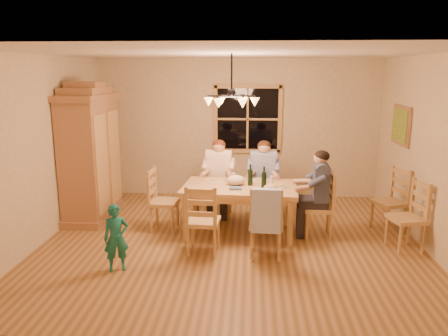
# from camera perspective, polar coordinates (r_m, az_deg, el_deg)

# --- Properties ---
(floor) EXTENTS (5.50, 5.50, 0.00)m
(floor) POSITION_cam_1_polar(r_m,az_deg,el_deg) (6.55, 0.92, -9.56)
(floor) COLOR brown
(floor) RESTS_ON ground
(ceiling) EXTENTS (5.50, 5.00, 0.02)m
(ceiling) POSITION_cam_1_polar(r_m,az_deg,el_deg) (6.07, 1.02, 14.75)
(ceiling) COLOR white
(ceiling) RESTS_ON wall_back
(wall_back) EXTENTS (5.50, 0.02, 2.70)m
(wall_back) POSITION_cam_1_polar(r_m,az_deg,el_deg) (8.64, 1.76, 5.12)
(wall_back) COLOR #C4AD8A
(wall_back) RESTS_ON floor
(wall_left) EXTENTS (0.02, 5.00, 2.70)m
(wall_left) POSITION_cam_1_polar(r_m,az_deg,el_deg) (6.87, -22.62, 2.23)
(wall_left) COLOR #C4AD8A
(wall_left) RESTS_ON floor
(wall_right) EXTENTS (0.02, 5.00, 2.70)m
(wall_right) POSITION_cam_1_polar(r_m,az_deg,el_deg) (6.64, 25.41, 1.65)
(wall_right) COLOR #C4AD8A
(wall_right) RESTS_ON floor
(window) EXTENTS (1.30, 0.06, 1.30)m
(window) POSITION_cam_1_polar(r_m,az_deg,el_deg) (8.58, 3.10, 6.40)
(window) COLOR black
(window) RESTS_ON wall_back
(painting) EXTENTS (0.06, 0.78, 0.64)m
(painting) POSITION_cam_1_polar(r_m,az_deg,el_deg) (7.71, 22.10, 5.18)
(painting) COLOR #93653F
(painting) RESTS_ON wall_right
(chandelier) EXTENTS (0.77, 0.68, 0.71)m
(chandelier) POSITION_cam_1_polar(r_m,az_deg,el_deg) (6.08, 0.99, 8.88)
(chandelier) COLOR black
(chandelier) RESTS_ON ceiling
(armoire) EXTENTS (0.66, 1.40, 2.30)m
(armoire) POSITION_cam_1_polar(r_m,az_deg,el_deg) (7.69, -17.02, 1.43)
(armoire) COLOR #93653F
(armoire) RESTS_ON floor
(dining_table) EXTENTS (1.77, 1.15, 0.76)m
(dining_table) POSITION_cam_1_polar(r_m,az_deg,el_deg) (6.68, 2.06, -3.18)
(dining_table) COLOR tan
(dining_table) RESTS_ON floor
(chair_far_left) EXTENTS (0.46, 0.44, 0.99)m
(chair_far_left) POSITION_cam_1_polar(r_m,az_deg,el_deg) (7.59, -0.66, -4.00)
(chair_far_left) COLOR tan
(chair_far_left) RESTS_ON floor
(chair_far_right) EXTENTS (0.46, 0.44, 0.99)m
(chair_far_right) POSITION_cam_1_polar(r_m,az_deg,el_deg) (7.53, 5.11, -4.19)
(chair_far_right) COLOR tan
(chair_far_right) RESTS_ON floor
(chair_near_left) EXTENTS (0.46, 0.44, 0.99)m
(chair_near_left) POSITION_cam_1_polar(r_m,az_deg,el_deg) (6.07, -2.71, -8.33)
(chair_near_left) COLOR tan
(chair_near_left) RESTS_ON floor
(chair_near_right) EXTENTS (0.46, 0.44, 0.99)m
(chair_near_right) POSITION_cam_1_polar(r_m,az_deg,el_deg) (6.00, 5.49, -8.66)
(chair_near_right) COLOR tan
(chair_near_right) RESTS_ON floor
(chair_end_left) EXTENTS (0.44, 0.46, 0.99)m
(chair_end_left) POSITION_cam_1_polar(r_m,az_deg,el_deg) (6.98, -7.81, -5.63)
(chair_end_left) COLOR tan
(chair_end_left) RESTS_ON floor
(chair_end_right) EXTENTS (0.44, 0.46, 0.99)m
(chair_end_right) POSITION_cam_1_polar(r_m,az_deg,el_deg) (6.79, 12.18, -6.32)
(chair_end_right) COLOR tan
(chair_end_right) RESTS_ON floor
(adult_woman) EXTENTS (0.41, 0.44, 0.87)m
(adult_woman) POSITION_cam_1_polar(r_m,az_deg,el_deg) (7.46, -0.67, -0.04)
(adult_woman) COLOR beige
(adult_woman) RESTS_ON floor
(adult_plaid_man) EXTENTS (0.41, 0.44, 0.87)m
(adult_plaid_man) POSITION_cam_1_polar(r_m,az_deg,el_deg) (7.40, 5.19, -0.20)
(adult_plaid_man) COLOR #32458A
(adult_plaid_man) RESTS_ON floor
(adult_slate_man) EXTENTS (0.44, 0.41, 0.87)m
(adult_slate_man) POSITION_cam_1_polar(r_m,az_deg,el_deg) (6.64, 12.39, -1.92)
(adult_slate_man) COLOR #3E4964
(adult_slate_man) RESTS_ON floor
(towel) EXTENTS (0.39, 0.12, 0.58)m
(towel) POSITION_cam_1_polar(r_m,az_deg,el_deg) (5.68, 5.52, -5.61)
(towel) COLOR #ACC1E9
(towel) RESTS_ON chair_near_right
(wine_bottle_a) EXTENTS (0.08, 0.08, 0.33)m
(wine_bottle_a) POSITION_cam_1_polar(r_m,az_deg,el_deg) (6.65, 3.45, -0.88)
(wine_bottle_a) COLOR black
(wine_bottle_a) RESTS_ON dining_table
(wine_bottle_b) EXTENTS (0.08, 0.08, 0.33)m
(wine_bottle_b) POSITION_cam_1_polar(r_m,az_deg,el_deg) (6.49, 5.24, -1.23)
(wine_bottle_b) COLOR black
(wine_bottle_b) RESTS_ON dining_table
(plate_woman) EXTENTS (0.26, 0.26, 0.02)m
(plate_woman) POSITION_cam_1_polar(r_m,az_deg,el_deg) (6.93, -1.21, -1.63)
(plate_woman) COLOR white
(plate_woman) RESTS_ON dining_table
(plate_plaid) EXTENTS (0.26, 0.26, 0.02)m
(plate_plaid) POSITION_cam_1_polar(r_m,az_deg,el_deg) (6.95, 4.74, -1.63)
(plate_plaid) COLOR white
(plate_plaid) RESTS_ON dining_table
(plate_slate) EXTENTS (0.26, 0.26, 0.02)m
(plate_slate) POSITION_cam_1_polar(r_m,az_deg,el_deg) (6.65, 7.14, -2.33)
(plate_slate) COLOR white
(plate_slate) RESTS_ON dining_table
(wine_glass_a) EXTENTS (0.06, 0.06, 0.14)m
(wine_glass_a) POSITION_cam_1_polar(r_m,az_deg,el_deg) (6.88, 1.25, -1.21)
(wine_glass_a) COLOR silver
(wine_glass_a) RESTS_ON dining_table
(wine_glass_b) EXTENTS (0.06, 0.06, 0.14)m
(wine_glass_b) POSITION_cam_1_polar(r_m,az_deg,el_deg) (6.72, 6.26, -1.61)
(wine_glass_b) COLOR silver
(wine_glass_b) RESTS_ON dining_table
(cap) EXTENTS (0.20, 0.20, 0.11)m
(cap) POSITION_cam_1_polar(r_m,az_deg,el_deg) (6.34, 6.08, -2.62)
(cap) COLOR tan
(cap) RESTS_ON dining_table
(napkin) EXTENTS (0.19, 0.15, 0.03)m
(napkin) POSITION_cam_1_polar(r_m,az_deg,el_deg) (6.45, 1.53, -2.66)
(napkin) COLOR #445E7E
(napkin) RESTS_ON dining_table
(cloth_bundle) EXTENTS (0.28, 0.22, 0.15)m
(cloth_bundle) POSITION_cam_1_polar(r_m,az_deg,el_deg) (6.67, 1.55, -1.58)
(cloth_bundle) COLOR #C8B991
(cloth_bundle) RESTS_ON dining_table
(child) EXTENTS (0.37, 0.31, 0.86)m
(child) POSITION_cam_1_polar(r_m,az_deg,el_deg) (5.68, -13.88, -8.85)
(child) COLOR #19726E
(child) RESTS_ON floor
(chair_spare_front) EXTENTS (0.50, 0.52, 0.99)m
(chair_spare_front) POSITION_cam_1_polar(r_m,az_deg,el_deg) (6.67, 22.57, -7.37)
(chair_spare_front) COLOR tan
(chair_spare_front) RESTS_ON floor
(chair_spare_back) EXTENTS (0.56, 0.57, 0.99)m
(chair_spare_back) POSITION_cam_1_polar(r_m,az_deg,el_deg) (7.37, 20.68, -5.36)
(chair_spare_back) COLOR tan
(chair_spare_back) RESTS_ON floor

